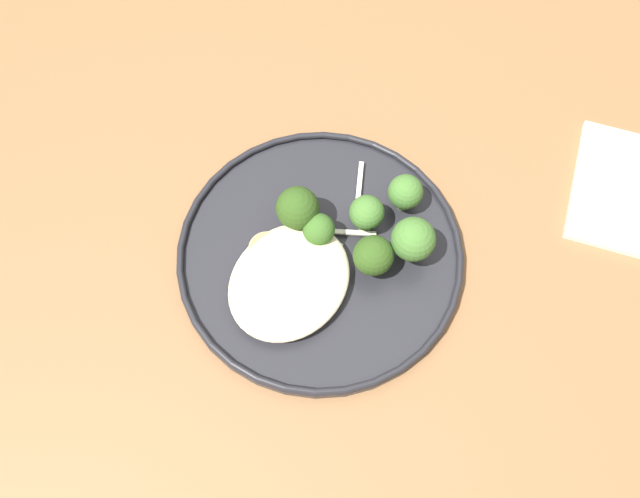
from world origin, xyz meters
TOP-DOWN VIEW (x-y plane):
  - ground at (0.00, 0.00)m, footprint 6.00×6.00m
  - wooden_dining_table at (0.00, 0.00)m, footprint 1.40×1.00m
  - dinner_plate at (0.04, -0.04)m, footprint 0.29×0.29m
  - noodle_bed at (-0.01, -0.03)m, footprint 0.13×0.11m
  - seared_scallop_left_edge at (0.01, 0.01)m, footprint 0.04×0.04m
  - seared_scallop_half_hidden at (-0.01, -0.04)m, footprint 0.03×0.03m
  - seared_scallop_right_edge at (-0.04, -0.02)m, footprint 0.03×0.03m
  - seared_scallop_tilted_round at (-0.03, 0.00)m, footprint 0.03×0.03m
  - seared_scallop_tiny_bay at (0.01, -0.06)m, footprint 0.02×0.02m
  - broccoli_floret_near_rim at (0.09, -0.11)m, footprint 0.04×0.04m
  - broccoli_floret_front_edge at (0.09, -0.06)m, footprint 0.04×0.04m
  - broccoli_floret_beside_noodles at (0.05, -0.03)m, footprint 0.03×0.03m
  - broccoli_floret_left_leaning at (0.13, -0.07)m, footprint 0.04×0.04m
  - broccoli_floret_small_sprig at (0.05, 0.00)m, footprint 0.04×0.04m
  - broccoli_floret_split_head at (0.06, -0.09)m, footprint 0.04×0.04m
  - onion_sliver_long_sliver at (0.07, -0.05)m, footprint 0.03×0.04m
  - onion_sliver_short_strip at (0.04, -0.05)m, footprint 0.04×0.01m
  - onion_sliver_curled_piece at (0.13, -0.03)m, footprint 0.05×0.03m
  - folded_napkin at (0.29, -0.25)m, footprint 0.17×0.13m

SIDE VIEW (x-z plane):
  - ground at x=0.00m, z-range 0.00..0.00m
  - wooden_dining_table at x=0.00m, z-range 0.29..1.03m
  - folded_napkin at x=0.29m, z-range 0.74..0.75m
  - dinner_plate at x=0.04m, z-range 0.74..0.76m
  - onion_sliver_long_sliver at x=0.07m, z-range 0.75..0.76m
  - onion_sliver_short_strip at x=0.04m, z-range 0.75..0.76m
  - onion_sliver_curled_piece at x=0.13m, z-range 0.75..0.76m
  - seared_scallop_half_hidden at x=-0.01m, z-range 0.75..0.77m
  - seared_scallop_right_edge at x=-0.04m, z-range 0.75..0.77m
  - seared_scallop_left_edge at x=0.01m, z-range 0.75..0.77m
  - seared_scallop_tilted_round at x=-0.03m, z-range 0.75..0.77m
  - seared_scallop_tiny_bay at x=0.01m, z-range 0.75..0.77m
  - noodle_bed at x=-0.01m, z-range 0.75..0.78m
  - broccoli_floret_left_leaning at x=0.13m, z-range 0.75..0.80m
  - broccoli_floret_beside_noodles at x=0.05m, z-range 0.76..0.80m
  - broccoli_floret_front_edge at x=0.09m, z-range 0.75..0.80m
  - broccoli_floret_split_head at x=0.06m, z-range 0.75..0.80m
  - broccoli_floret_small_sprig at x=0.05m, z-range 0.76..0.82m
  - broccoli_floret_near_rim at x=0.09m, z-range 0.76..0.82m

